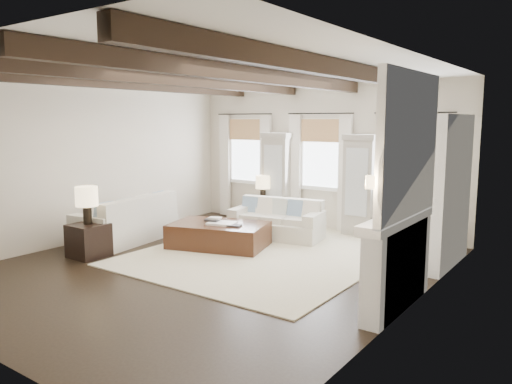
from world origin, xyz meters
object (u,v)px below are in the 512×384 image
Objects in this scene: ottoman at (219,235)px; side_table_front at (89,240)px; side_table_back at (263,212)px; sofa_back at (277,222)px; sofa_left at (129,223)px.

ottoman is 3.00× the size of side_table_front.
sofa_back is at bearing -42.49° from side_table_back.
sofa_back is at bearing 52.88° from ottoman.
sofa_left is at bearing 104.48° from side_table_front.
sofa_left is at bearing -138.12° from sofa_back.
side_table_back is (-1.00, 0.92, -0.04)m from sofa_back.
side_table_front reaches higher than side_table_back.
ottoman is (1.75, 0.70, -0.14)m from sofa_left.
side_table_back reaches higher than ottoman.
ottoman is at bearing 21.73° from sofa_left.
side_table_front is (0.30, -1.16, -0.07)m from sofa_left.
side_table_front is 4.18m from side_table_back.
side_table_back is at bearing 67.21° from sofa_left.
sofa_back is 0.88× the size of sofa_left.
sofa_left is 1.28× the size of ottoman.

